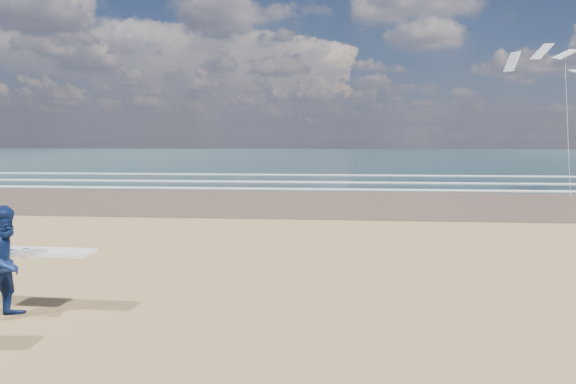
# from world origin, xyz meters

# --- Properties ---
(ocean) EXTENTS (220.00, 100.00, 0.02)m
(ocean) POSITION_xyz_m (20.00, 72.00, 0.01)
(ocean) COLOR #193238
(ocean) RESTS_ON ground
(foam_breakers) EXTENTS (220.00, 11.70, 0.05)m
(foam_breakers) POSITION_xyz_m (20.00, 28.10, 0.05)
(foam_breakers) COLOR white
(foam_breakers) RESTS_ON ground
(surfer_far) EXTENTS (2.22, 1.20, 1.93)m
(surfer_far) POSITION_xyz_m (-0.19, 1.25, 0.97)
(surfer_far) COLOR #0E1F50
(surfer_far) RESTS_ON ground
(kite_1) EXTENTS (5.95, 4.75, 9.05)m
(kite_1) POSITION_xyz_m (18.38, 23.87, 5.08)
(kite_1) COLOR slate
(kite_1) RESTS_ON ground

